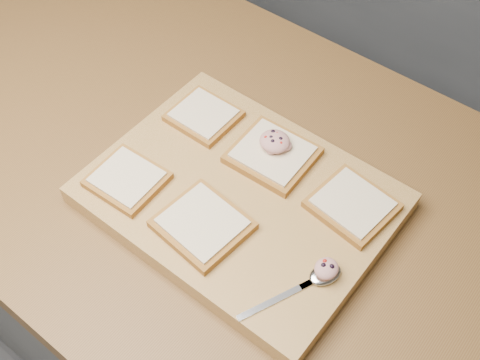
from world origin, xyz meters
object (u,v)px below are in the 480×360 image
(cutting_board, at_px, (240,198))
(tuna_salad_dollop, at_px, (275,141))
(spoon, at_px, (318,278))
(bread_far_center, at_px, (273,155))

(cutting_board, bearing_deg, tuna_salad_dollop, 92.88)
(cutting_board, bearing_deg, spoon, -16.39)
(tuna_salad_dollop, bearing_deg, spoon, -38.72)
(cutting_board, height_order, spoon, spoon)
(bread_far_center, distance_m, spoon, 0.24)
(cutting_board, xyz_separation_m, tuna_salad_dollop, (-0.00, 0.10, 0.05))
(bread_far_center, bearing_deg, tuna_salad_dollop, 112.67)
(cutting_board, relative_size, bread_far_center, 3.47)
(cutting_board, relative_size, spoon, 2.83)
(cutting_board, height_order, tuna_salad_dollop, tuna_salad_dollop)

